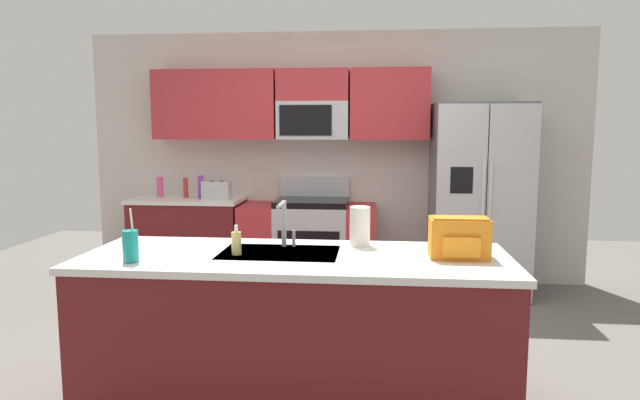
# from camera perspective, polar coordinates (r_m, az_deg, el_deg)

# --- Properties ---
(ground_plane) EXTENTS (9.00, 9.00, 0.00)m
(ground_plane) POSITION_cam_1_polar(r_m,az_deg,el_deg) (4.09, -0.76, -15.85)
(ground_plane) COLOR #66605B
(ground_plane) RESTS_ON ground
(kitchen_wall_unit) EXTENTS (5.20, 0.43, 2.60)m
(kitchen_wall_unit) POSITION_cam_1_polar(r_m,az_deg,el_deg) (5.85, 0.11, 5.99)
(kitchen_wall_unit) COLOR beige
(kitchen_wall_unit) RESTS_ON ground
(back_counter) EXTENTS (1.13, 0.63, 0.90)m
(back_counter) POSITION_cam_1_polar(r_m,az_deg,el_deg) (5.98, -13.25, -4.04)
(back_counter) COLOR maroon
(back_counter) RESTS_ON ground
(range_oven) EXTENTS (1.36, 0.61, 1.10)m
(range_oven) POSITION_cam_1_polar(r_m,az_deg,el_deg) (5.70, -1.21, -4.47)
(range_oven) COLOR #B7BABF
(range_oven) RESTS_ON ground
(refrigerator) EXTENTS (0.90, 0.76, 1.85)m
(refrigerator) POSITION_cam_1_polar(r_m,az_deg,el_deg) (5.60, 15.93, 0.03)
(refrigerator) COLOR #4C4F54
(refrigerator) RESTS_ON ground
(island_counter) EXTENTS (2.42, 0.88, 0.90)m
(island_counter) POSITION_cam_1_polar(r_m,az_deg,el_deg) (3.31, -2.51, -13.16)
(island_counter) COLOR maroon
(island_counter) RESTS_ON ground
(toaster) EXTENTS (0.28, 0.16, 0.18)m
(toaster) POSITION_cam_1_polar(r_m,az_deg,el_deg) (5.75, -10.52, 1.02)
(toaster) COLOR #B7BABF
(toaster) RESTS_ON back_counter
(pepper_mill) EXTENTS (0.05, 0.05, 0.21)m
(pepper_mill) POSITION_cam_1_polar(r_m,az_deg,el_deg) (5.90, -13.59, 1.22)
(pepper_mill) COLOR #B2332D
(pepper_mill) RESTS_ON back_counter
(bottle_pink) EXTENTS (0.07, 0.07, 0.20)m
(bottle_pink) POSITION_cam_1_polar(r_m,az_deg,el_deg) (6.06, -16.06, 1.29)
(bottle_pink) COLOR #EA4C93
(bottle_pink) RESTS_ON back_counter
(bottle_purple) EXTENTS (0.06, 0.06, 0.23)m
(bottle_purple) POSITION_cam_1_polar(r_m,az_deg,el_deg) (5.81, -12.10, 1.32)
(bottle_purple) COLOR purple
(bottle_purple) RESTS_ON back_counter
(sink_faucet) EXTENTS (0.08, 0.21, 0.28)m
(sink_faucet) POSITION_cam_1_polar(r_m,az_deg,el_deg) (3.35, -3.70, -2.03)
(sink_faucet) COLOR #B7BABF
(sink_faucet) RESTS_ON island_counter
(drink_cup_teal) EXTENTS (0.08, 0.08, 0.29)m
(drink_cup_teal) POSITION_cam_1_polar(r_m,az_deg,el_deg) (3.16, -18.82, -4.49)
(drink_cup_teal) COLOR teal
(drink_cup_teal) RESTS_ON island_counter
(soap_dispenser) EXTENTS (0.06, 0.06, 0.17)m
(soap_dispenser) POSITION_cam_1_polar(r_m,az_deg,el_deg) (3.20, -8.55, -4.35)
(soap_dispenser) COLOR #D8CC66
(soap_dispenser) RESTS_ON island_counter
(paper_towel_roll) EXTENTS (0.12, 0.12, 0.24)m
(paper_towel_roll) POSITION_cam_1_polar(r_m,az_deg,el_deg) (3.41, 4.10, -2.70)
(paper_towel_roll) COLOR white
(paper_towel_roll) RESTS_ON island_counter
(backpack) EXTENTS (0.32, 0.22, 0.23)m
(backpack) POSITION_cam_1_polar(r_m,az_deg,el_deg) (3.18, 14.05, -3.69)
(backpack) COLOR orange
(backpack) RESTS_ON island_counter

